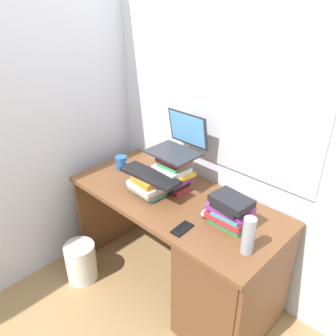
% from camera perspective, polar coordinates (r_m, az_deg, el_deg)
% --- Properties ---
extents(ground_plane, '(6.00, 6.00, 0.00)m').
position_cam_1_polar(ground_plane, '(2.70, 0.93, -18.43)').
color(ground_plane, '#9E7A4C').
extents(wall_back, '(6.00, 0.06, 2.60)m').
position_cam_1_polar(wall_back, '(2.24, 7.88, 10.78)').
color(wall_back, silver).
rests_on(wall_back, ground).
extents(wall_left, '(0.05, 6.00, 2.60)m').
position_cam_1_polar(wall_left, '(2.60, -13.25, 12.82)').
color(wall_left, silver).
rests_on(wall_left, ground).
extents(desk, '(1.44, 0.65, 0.75)m').
position_cam_1_polar(desk, '(2.23, 7.76, -16.15)').
color(desk, brown).
rests_on(desk, ground).
extents(book_stack_tall, '(0.26, 0.21, 0.25)m').
position_cam_1_polar(book_stack_tall, '(2.26, 0.82, -0.57)').
color(book_stack_tall, '#B22D33').
rests_on(book_stack_tall, desk).
extents(book_stack_keyboard_riser, '(0.24, 0.22, 0.13)m').
position_cam_1_polar(book_stack_keyboard_riser, '(2.22, -3.19, -2.85)').
color(book_stack_keyboard_riser, teal).
rests_on(book_stack_keyboard_riser, desk).
extents(book_stack_side, '(0.25, 0.19, 0.19)m').
position_cam_1_polar(book_stack_side, '(1.96, 10.22, -6.97)').
color(book_stack_side, '#338C4C').
rests_on(book_stack_side, desk).
extents(laptop, '(0.31, 0.28, 0.24)m').
position_cam_1_polar(laptop, '(2.21, 1.87, 4.18)').
color(laptop, '#2D2D33').
rests_on(laptop, book_stack_tall).
extents(keyboard, '(0.43, 0.16, 0.02)m').
position_cam_1_polar(keyboard, '(2.18, -3.00, -1.26)').
color(keyboard, black).
rests_on(keyboard, book_stack_keyboard_riser).
extents(computer_mouse, '(0.06, 0.10, 0.04)m').
position_cam_1_polar(computer_mouse, '(2.06, 6.58, -7.26)').
color(computer_mouse, '#A5A8AD').
rests_on(computer_mouse, desk).
extents(mug, '(0.12, 0.08, 0.10)m').
position_cam_1_polar(mug, '(2.55, -7.70, 0.86)').
color(mug, '#265999').
rests_on(mug, desk).
extents(water_bottle, '(0.06, 0.06, 0.21)m').
position_cam_1_polar(water_bottle, '(1.79, 13.14, -10.85)').
color(water_bottle, '#999EA5').
rests_on(water_bottle, desk).
extents(cell_phone, '(0.07, 0.14, 0.01)m').
position_cam_1_polar(cell_phone, '(1.95, 2.36, -10.01)').
color(cell_phone, black).
rests_on(cell_phone, desk).
extents(wastebasket, '(0.22, 0.22, 0.30)m').
position_cam_1_polar(wastebasket, '(2.71, -14.17, -14.80)').
color(wastebasket, silver).
rests_on(wastebasket, ground).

